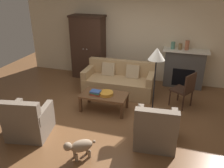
{
  "coord_description": "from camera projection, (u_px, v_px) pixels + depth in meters",
  "views": [
    {
      "loc": [
        1.42,
        -4.37,
        2.88
      ],
      "look_at": [
        -0.13,
        0.63,
        0.55
      ],
      "focal_mm": 37.07,
      "sensor_mm": 36.0,
      "label": 1
    }
  ],
  "objects": [
    {
      "name": "floor_lamp",
      "position": [
        156.0,
        58.0,
        4.87
      ],
      "size": [
        0.36,
        0.36,
        1.62
      ],
      "color": "black",
      "rests_on": "ground"
    },
    {
      "name": "fruit_bowl",
      "position": [
        106.0,
        93.0,
        5.46
      ],
      "size": [
        0.34,
        0.34,
        0.07
      ],
      "primitive_type": "cylinder",
      "color": "orange",
      "rests_on": "coffee_table"
    },
    {
      "name": "dog",
      "position": [
        80.0,
        146.0,
        4.03
      ],
      "size": [
        0.47,
        0.44,
        0.39
      ],
      "color": "gray",
      "rests_on": "ground"
    },
    {
      "name": "coffee_table",
      "position": [
        104.0,
        96.0,
        5.52
      ],
      "size": [
        1.1,
        0.6,
        0.42
      ],
      "color": "brown",
      "rests_on": "ground"
    },
    {
      "name": "mantel_vase_terracotta",
      "position": [
        187.0,
        45.0,
        6.43
      ],
      "size": [
        0.11,
        0.11,
        0.27
      ],
      "primitive_type": "cylinder",
      "color": "#A86042",
      "rests_on": "fireplace"
    },
    {
      "name": "fireplace",
      "position": [
        184.0,
        68.0,
        6.72
      ],
      "size": [
        1.26,
        0.48,
        1.12
      ],
      "color": "#4C4947",
      "rests_on": "ground"
    },
    {
      "name": "mantel_vase_bronze",
      "position": [
        180.0,
        46.0,
        6.49
      ],
      "size": [
        0.1,
        0.1,
        0.17
      ],
      "primitive_type": "cylinder",
      "color": "olive",
      "rests_on": "fireplace"
    },
    {
      "name": "armchair_near_left",
      "position": [
        29.0,
        122.0,
        4.62
      ],
      "size": [
        0.9,
        0.9,
        0.88
      ],
      "color": "#756656",
      "rests_on": "ground"
    },
    {
      "name": "armchair_near_right",
      "position": [
        156.0,
        130.0,
        4.36
      ],
      "size": [
        0.83,
        0.83,
        0.88
      ],
      "color": "#756656",
      "rests_on": "ground"
    },
    {
      "name": "book_stack",
      "position": [
        96.0,
        93.0,
        5.46
      ],
      "size": [
        0.26,
        0.2,
        0.1
      ],
      "color": "#B73833",
      "rests_on": "coffee_table"
    },
    {
      "name": "side_chair_wooden",
      "position": [
        185.0,
        88.0,
        5.6
      ],
      "size": [
        0.6,
        0.6,
        0.9
      ],
      "color": "#382319",
      "rests_on": "ground"
    },
    {
      "name": "ground_plane",
      "position": [
        109.0,
        117.0,
        5.36
      ],
      "size": [
        9.6,
        9.6,
        0.0
      ],
      "primitive_type": "plane",
      "color": "brown"
    },
    {
      "name": "mantel_vase_jade",
      "position": [
        173.0,
        45.0,
        6.54
      ],
      "size": [
        0.12,
        0.12,
        0.2
      ],
      "primitive_type": "cylinder",
      "color": "slate",
      "rests_on": "fireplace"
    },
    {
      "name": "armoire",
      "position": [
        88.0,
        47.0,
        7.28
      ],
      "size": [
        1.06,
        0.57,
        1.96
      ],
      "color": "#382319",
      "rests_on": "ground"
    },
    {
      "name": "couch",
      "position": [
        119.0,
        82.0,
        6.44
      ],
      "size": [
        1.93,
        0.88,
        0.86
      ],
      "color": "tan",
      "rests_on": "ground"
    },
    {
      "name": "back_wall",
      "position": [
        135.0,
        35.0,
        7.02
      ],
      "size": [
        7.2,
        0.1,
        2.8
      ],
      "primitive_type": "cube",
      "color": "beige",
      "rests_on": "ground"
    }
  ]
}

